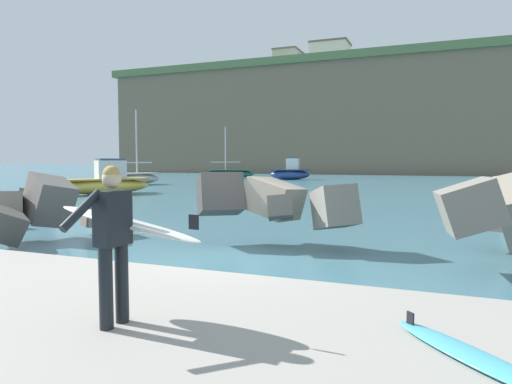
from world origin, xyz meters
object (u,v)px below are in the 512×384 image
Objects in this scene: mooring_buoy_inner at (253,194)px; station_building_west at (288,66)px; boat_near_left at (105,183)px; boat_near_centre at (229,173)px; spare_surfboard at (474,357)px; mooring_buoy_middle at (235,180)px; station_building_central at (330,57)px; boat_far_left at (290,172)px; surfer_with_board at (118,231)px; boat_mid_left at (133,178)px.

mooring_buoy_inner is 71.25m from station_building_west.
station_building_west is (-9.37, 66.39, 20.41)m from boat_near_left.
spare_surfboard is at bearing -62.31° from boat_near_centre.
station_building_central is (-0.51, 43.00, 20.45)m from mooring_buoy_middle.
boat_near_left reaches higher than mooring_buoy_inner.
spare_surfboard is 45.28m from boat_far_left.
surfer_with_board is 44.55m from boat_far_left.
station_building_west reaches higher than station_building_central.
boat_near_centre reaches higher than mooring_buoy_inner.
surfer_with_board is at bearing -174.28° from spare_surfboard.
boat_near_centre is (-23.18, 44.17, 0.27)m from spare_surfboard.
boat_mid_left is 17.81m from boat_far_left.
boat_near_left is 0.94× the size of boat_near_centre.
boat_far_left reaches higher than surfer_with_board.
surfer_with_board is 0.32× the size of station_building_west.
boat_mid_left is at bearing 117.46° from boat_near_left.
station_building_central is (5.36, 50.82, 20.11)m from boat_mid_left.
station_building_central is at bearing 98.60° from mooring_buoy_inner.
station_building_central is at bearing 103.56° from spare_surfboard.
boat_near_left is 26.28m from boat_near_centre.
surfer_with_board is 24.34m from boat_near_left.
station_building_west is (-10.47, 49.40, 20.89)m from mooring_buoy_middle.
mooring_buoy_inner is at bearing -62.15° from boat_near_centre.
boat_far_left is (9.05, 15.33, 0.21)m from boat_mid_left.
spare_surfboard is 0.28× the size of boat_near_centre.
surfer_with_board is 48.63m from boat_near_centre.
boat_mid_left is (-20.55, 27.70, -0.71)m from surfer_with_board.
boat_near_centre is at bearing 98.16° from boat_near_left.
station_building_central is (-8.93, 59.06, 20.45)m from mooring_buoy_inner.
station_building_central is at bearing 90.67° from mooring_buoy_middle.
boat_mid_left is at bearing 131.54° from spare_surfboard.
boat_far_left is 48.52m from station_building_west.
mooring_buoy_inner is (5.24, -23.57, -0.56)m from boat_far_left.
boat_near_left is 17.04m from mooring_buoy_middle.
mooring_buoy_middle is (-18.35, 35.15, -0.06)m from spare_surfboard.
boat_near_left is at bearing -90.56° from station_building_central.
mooring_buoy_inner is (-9.93, 19.10, -0.06)m from spare_surfboard.
mooring_buoy_middle is at bearing -61.84° from boat_near_centre.
station_building_west is at bearing 108.05° from boat_far_left.
surfer_with_board is at bearing -66.34° from boat_near_centre.
surfer_with_board is 82.29m from station_building_central.
mooring_buoy_inner is at bearing -81.40° from station_building_central.
mooring_buoy_inner is (-6.26, 19.46, -1.06)m from surfer_with_board.
spare_surfboard is at bearing -70.43° from boat_far_left.
mooring_buoy_inner is (9.52, 0.94, -0.47)m from boat_near_left.
spare_surfboard is 21.52m from mooring_buoy_inner.
station_building_west is at bearing 108.82° from spare_surfboard.
surfer_with_board is 0.33× the size of boat_mid_left.
boat_near_centre is 13.96× the size of mooring_buoy_middle.
boat_near_left is 10.34m from boat_mid_left.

